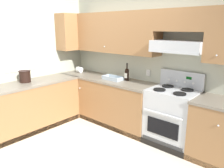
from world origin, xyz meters
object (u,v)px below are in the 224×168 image
bucket (25,76)px  bowl (113,78)px  wine_bottle (127,74)px  paper_towel_roll (79,70)px  stove (171,117)px

bucket → bowl: bearing=48.2°
wine_bottle → bucket: (-1.34, -1.36, -0.02)m
wine_bottle → paper_towel_roll: bearing=-176.1°
stove → paper_towel_roll: size_ratio=9.63×
stove → bowl: 1.34m
paper_towel_roll → wine_bottle: bearing=3.9°
wine_bottle → bowl: wine_bottle is taller
stove → wine_bottle: size_ratio=3.56×
bucket → paper_towel_roll: 1.27m
paper_towel_roll → stove: bearing=-0.3°
wine_bottle → paper_towel_roll: wine_bottle is taller
bowl → paper_towel_roll: 1.04m
bowl → bucket: bearing=-131.8°
bowl → bucket: bucket is taller
stove → paper_towel_roll: (-2.30, 0.01, 0.49)m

